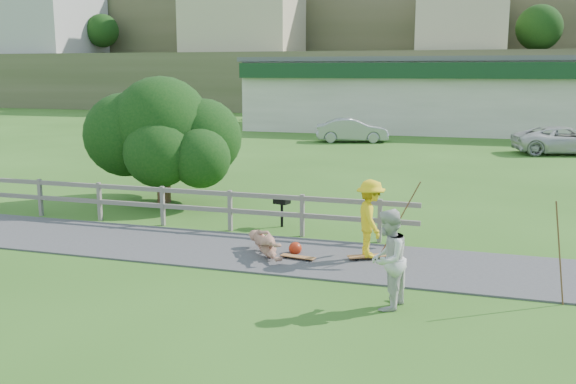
{
  "coord_description": "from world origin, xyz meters",
  "views": [
    {
      "loc": [
        4.4,
        -12.16,
        4.23
      ],
      "look_at": [
        0.02,
        2.0,
        1.4
      ],
      "focal_mm": 40.0,
      "sensor_mm": 36.0,
      "label": 1
    }
  ],
  "objects_px": {
    "car_silver": "(352,130)",
    "tree": "(162,147)",
    "spectator_a": "(388,259)",
    "skater_rider": "(370,223)",
    "skater_fallen": "(266,243)",
    "bbq": "(282,212)",
    "car_white": "(565,140)"
  },
  "relations": [
    {
      "from": "spectator_a",
      "to": "tree",
      "type": "height_order",
      "value": "tree"
    },
    {
      "from": "spectator_a",
      "to": "bbq",
      "type": "bearing_deg",
      "value": -133.64
    },
    {
      "from": "bbq",
      "to": "skater_rider",
      "type": "bearing_deg",
      "value": -26.71
    },
    {
      "from": "car_silver",
      "to": "tree",
      "type": "distance_m",
      "value": 19.41
    },
    {
      "from": "skater_rider",
      "to": "car_white",
      "type": "relative_size",
      "value": 0.34
    },
    {
      "from": "skater_fallen",
      "to": "car_white",
      "type": "distance_m",
      "value": 23.45
    },
    {
      "from": "car_white",
      "to": "bbq",
      "type": "distance_m",
      "value": 21.06
    },
    {
      "from": "skater_rider",
      "to": "skater_fallen",
      "type": "distance_m",
      "value": 2.43
    },
    {
      "from": "car_silver",
      "to": "car_white",
      "type": "distance_m",
      "value": 11.73
    },
    {
      "from": "spectator_a",
      "to": "tree",
      "type": "relative_size",
      "value": 0.35
    },
    {
      "from": "tree",
      "to": "skater_rider",
      "type": "bearing_deg",
      "value": -30.85
    },
    {
      "from": "spectator_a",
      "to": "car_silver",
      "type": "xyz_separation_m",
      "value": [
        -6.09,
        26.57,
        -0.21
      ]
    },
    {
      "from": "car_silver",
      "to": "tree",
      "type": "height_order",
      "value": "tree"
    },
    {
      "from": "tree",
      "to": "car_silver",
      "type": "bearing_deg",
      "value": 83.29
    },
    {
      "from": "car_white",
      "to": "tree",
      "type": "distance_m",
      "value": 21.85
    },
    {
      "from": "tree",
      "to": "bbq",
      "type": "distance_m",
      "value": 5.31
    },
    {
      "from": "car_white",
      "to": "skater_rider",
      "type": "bearing_deg",
      "value": 149.99
    },
    {
      "from": "skater_fallen",
      "to": "car_white",
      "type": "xyz_separation_m",
      "value": [
        8.56,
        21.83,
        0.39
      ]
    },
    {
      "from": "car_silver",
      "to": "skater_fallen",
      "type": "bearing_deg",
      "value": 172.6
    },
    {
      "from": "skater_fallen",
      "to": "tree",
      "type": "relative_size",
      "value": 0.33
    },
    {
      "from": "skater_fallen",
      "to": "bbq",
      "type": "distance_m",
      "value": 2.88
    },
    {
      "from": "spectator_a",
      "to": "car_silver",
      "type": "bearing_deg",
      "value": -155.59
    },
    {
      "from": "spectator_a",
      "to": "skater_rider",
      "type": "bearing_deg",
      "value": -152.49
    },
    {
      "from": "car_silver",
      "to": "bbq",
      "type": "bearing_deg",
      "value": 172.14
    },
    {
      "from": "skater_rider",
      "to": "spectator_a",
      "type": "bearing_deg",
      "value": 172.52
    },
    {
      "from": "skater_fallen",
      "to": "car_white",
      "type": "bearing_deg",
      "value": 32.18
    },
    {
      "from": "skater_fallen",
      "to": "spectator_a",
      "type": "xyz_separation_m",
      "value": [
        3.15,
        -2.43,
        0.6
      ]
    },
    {
      "from": "skater_fallen",
      "to": "car_silver",
      "type": "distance_m",
      "value": 24.32
    },
    {
      "from": "car_silver",
      "to": "skater_rider",
      "type": "bearing_deg",
      "value": 178.17
    },
    {
      "from": "skater_rider",
      "to": "spectator_a",
      "type": "relative_size",
      "value": 0.96
    },
    {
      "from": "skater_fallen",
      "to": "car_silver",
      "type": "bearing_deg",
      "value": 60.54
    },
    {
      "from": "car_white",
      "to": "tree",
      "type": "height_order",
      "value": "tree"
    }
  ]
}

